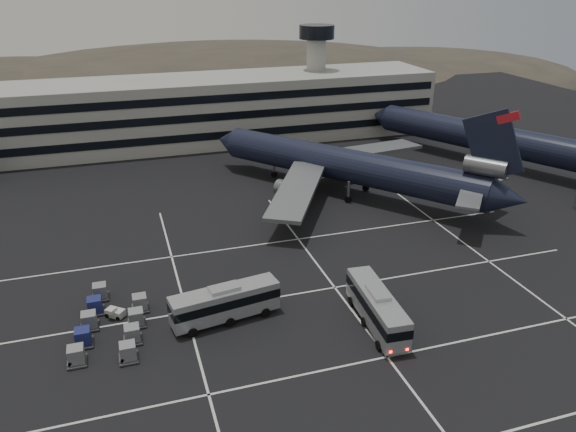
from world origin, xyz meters
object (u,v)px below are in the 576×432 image
object	(u,v)px
bus_near	(377,306)
uld_cluster	(109,323)
bus_far	(225,302)
trijet_main	(351,166)

from	to	relation	value
bus_near	uld_cluster	world-z (taller)	bus_near
bus_near	bus_far	world-z (taller)	bus_near
bus_far	uld_cluster	distance (m)	12.49
bus_far	trijet_main	bearing A→B (deg)	-51.38
trijet_main	bus_near	distance (m)	38.46
trijet_main	bus_near	size ratio (longest dim) A/B	3.94
bus_near	bus_far	xyz separation A→B (m)	(-15.41, 5.79, -0.01)
trijet_main	bus_far	bearing A→B (deg)	-170.64
bus_far	uld_cluster	xyz separation A→B (m)	(-12.27, 1.90, -1.44)
bus_near	bus_far	distance (m)	16.46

